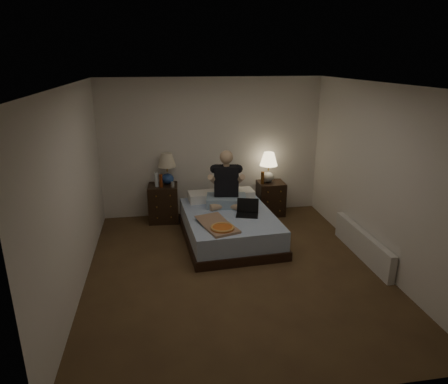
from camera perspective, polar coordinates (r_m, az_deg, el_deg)
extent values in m
cube|color=brown|center=(5.65, 1.52, -11.10)|extent=(4.00, 4.50, 0.00)
cube|color=white|center=(4.92, 1.77, 15.10)|extent=(4.00, 4.50, 0.00)
cube|color=silver|center=(7.30, -1.74, 6.32)|extent=(4.00, 0.00, 2.50)
cube|color=silver|center=(3.14, 9.58, -11.17)|extent=(4.00, 0.00, 2.50)
cube|color=silver|center=(5.17, -20.68, -0.08)|extent=(0.00, 4.50, 2.50)
cube|color=silver|center=(5.86, 21.23, 1.96)|extent=(0.00, 4.50, 2.50)
cube|color=#6087C1|center=(6.44, 0.77, -4.96)|extent=(1.47, 1.89, 0.45)
cube|color=black|center=(7.23, -8.64, -1.57)|extent=(0.54, 0.49, 0.67)
cube|color=black|center=(7.51, 6.67, -0.89)|extent=(0.48, 0.43, 0.62)
cylinder|color=silver|center=(7.03, -9.60, 1.73)|extent=(0.07, 0.07, 0.25)
cylinder|color=beige|center=(6.97, -7.37, 1.05)|extent=(0.07, 0.07, 0.10)
cylinder|color=#61260D|center=(6.99, -9.00, 1.59)|extent=(0.06, 0.06, 0.23)
cylinder|color=#552D0C|center=(7.27, 5.52, 2.03)|extent=(0.06, 0.06, 0.23)
cube|color=silver|center=(6.25, 19.17, -7.09)|extent=(0.10, 1.60, 0.40)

